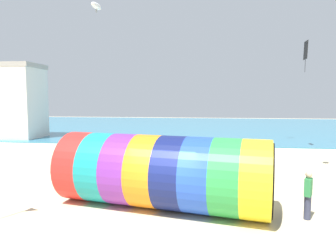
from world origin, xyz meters
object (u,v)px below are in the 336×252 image
bystander_mid_beach (79,154)px  kite_handler (308,195)px  kite_black_diamond (306,51)px  kite_white_parafoil (96,6)px  giant_inflatable_tube (162,172)px  bystander_near_water (132,149)px

bystander_mid_beach → kite_handler: bearing=-29.8°
kite_black_diamond → kite_white_parafoil: (-16.74, -2.27, 3.48)m
giant_inflatable_tube → kite_white_parafoil: (-7.12, 12.12, 10.28)m
kite_handler → kite_black_diamond: kite_black_diamond is taller
kite_handler → kite_black_diamond: 17.15m
bystander_near_water → kite_white_parafoil: bearing=138.2°
giant_inflatable_tube → kite_white_parafoil: kite_white_parafoil is taller
kite_white_parafoil → bystander_near_water: 11.93m
bystander_near_water → bystander_mid_beach: size_ratio=0.92×
giant_inflatable_tube → bystander_near_water: bearing=111.6°
kite_white_parafoil → bystander_near_water: bearing=-41.8°
bystander_near_water → bystander_mid_beach: 3.86m
giant_inflatable_tube → kite_black_diamond: bearing=56.3°
giant_inflatable_tube → bystander_near_water: size_ratio=5.42×
kite_handler → kite_white_parafoil: kite_white_parafoil is taller
kite_black_diamond → bystander_mid_beach: 19.31m
kite_black_diamond → bystander_mid_beach: (-15.81, -8.28, -7.35)m
bystander_near_water → kite_handler: bearing=-46.6°
bystander_near_water → bystander_mid_beach: bearing=-133.9°
kite_handler → kite_white_parafoil: (-12.49, 12.63, 10.82)m
giant_inflatable_tube → bystander_mid_beach: bearing=135.4°
kite_black_diamond → bystander_near_water: bearing=-157.3°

